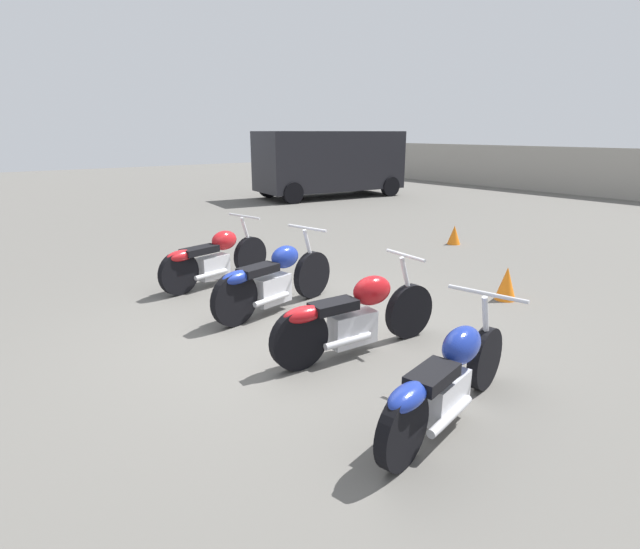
{
  "coord_description": "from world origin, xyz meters",
  "views": [
    {
      "loc": [
        4.47,
        -3.03,
        2.26
      ],
      "look_at": [
        0.0,
        0.36,
        0.65
      ],
      "focal_mm": 28.0,
      "sensor_mm": 36.0,
      "label": 1
    }
  ],
  "objects_px": {
    "traffic_cone_far": "(506,283)",
    "motorcycle_slot_1": "(274,280)",
    "motorcycle_slot_3": "(448,379)",
    "motorcycle_slot_2": "(355,316)",
    "parked_van": "(330,161)",
    "traffic_cone_near": "(454,235)",
    "motorcycle_slot_0": "(214,258)"
  },
  "relations": [
    {
      "from": "traffic_cone_near",
      "to": "motorcycle_slot_3",
      "type": "bearing_deg",
      "value": -52.25
    },
    {
      "from": "motorcycle_slot_1",
      "to": "motorcycle_slot_2",
      "type": "relative_size",
      "value": 0.98
    },
    {
      "from": "motorcycle_slot_1",
      "to": "motorcycle_slot_2",
      "type": "height_order",
      "value": "motorcycle_slot_1"
    },
    {
      "from": "motorcycle_slot_2",
      "to": "traffic_cone_near",
      "type": "distance_m",
      "value": 5.87
    },
    {
      "from": "motorcycle_slot_3",
      "to": "motorcycle_slot_1",
      "type": "bearing_deg",
      "value": 160.75
    },
    {
      "from": "motorcycle_slot_1",
      "to": "traffic_cone_far",
      "type": "relative_size",
      "value": 4.36
    },
    {
      "from": "motorcycle_slot_1",
      "to": "traffic_cone_far",
      "type": "height_order",
      "value": "motorcycle_slot_1"
    },
    {
      "from": "motorcycle_slot_0",
      "to": "traffic_cone_near",
      "type": "xyz_separation_m",
      "value": [
        0.37,
        5.24,
        -0.22
      ]
    },
    {
      "from": "motorcycle_slot_3",
      "to": "parked_van",
      "type": "xyz_separation_m",
      "value": [
        -11.99,
        8.29,
        0.87
      ]
    },
    {
      "from": "parked_van",
      "to": "traffic_cone_near",
      "type": "bearing_deg",
      "value": -13.08
    },
    {
      "from": "motorcycle_slot_2",
      "to": "motorcycle_slot_0",
      "type": "bearing_deg",
      "value": -174.55
    },
    {
      "from": "traffic_cone_far",
      "to": "motorcycle_slot_1",
      "type": "bearing_deg",
      "value": -118.87
    },
    {
      "from": "motorcycle_slot_2",
      "to": "parked_van",
      "type": "xyz_separation_m",
      "value": [
        -10.53,
        7.98,
        0.84
      ]
    },
    {
      "from": "parked_van",
      "to": "traffic_cone_near",
      "type": "distance_m",
      "value": 8.32
    },
    {
      "from": "parked_van",
      "to": "motorcycle_slot_3",
      "type": "bearing_deg",
      "value": -27.75
    },
    {
      "from": "parked_van",
      "to": "traffic_cone_near",
      "type": "xyz_separation_m",
      "value": [
        7.75,
        -2.82,
        -1.07
      ]
    },
    {
      "from": "motorcycle_slot_1",
      "to": "motorcycle_slot_2",
      "type": "bearing_deg",
      "value": -12.66
    },
    {
      "from": "traffic_cone_far",
      "to": "parked_van",
      "type": "bearing_deg",
      "value": 153.82
    },
    {
      "from": "motorcycle_slot_1",
      "to": "motorcycle_slot_3",
      "type": "distance_m",
      "value": 3.07
    },
    {
      "from": "motorcycle_slot_2",
      "to": "traffic_cone_near",
      "type": "relative_size",
      "value": 5.3
    },
    {
      "from": "motorcycle_slot_2",
      "to": "traffic_cone_far",
      "type": "height_order",
      "value": "motorcycle_slot_2"
    },
    {
      "from": "parked_van",
      "to": "traffic_cone_far",
      "type": "distance_m",
      "value": 11.73
    },
    {
      "from": "motorcycle_slot_0",
      "to": "motorcycle_slot_2",
      "type": "distance_m",
      "value": 3.15
    },
    {
      "from": "motorcycle_slot_1",
      "to": "motorcycle_slot_3",
      "type": "xyz_separation_m",
      "value": [
        3.06,
        -0.32,
        -0.03
      ]
    },
    {
      "from": "parked_van",
      "to": "motorcycle_slot_0",
      "type": "bearing_deg",
      "value": -40.63
    },
    {
      "from": "motorcycle_slot_3",
      "to": "traffic_cone_far",
      "type": "height_order",
      "value": "motorcycle_slot_3"
    },
    {
      "from": "motorcycle_slot_3",
      "to": "traffic_cone_near",
      "type": "distance_m",
      "value": 6.92
    },
    {
      "from": "motorcycle_slot_0",
      "to": "parked_van",
      "type": "distance_m",
      "value": 10.96
    },
    {
      "from": "motorcycle_slot_2",
      "to": "parked_van",
      "type": "distance_m",
      "value": 13.24
    },
    {
      "from": "motorcycle_slot_3",
      "to": "parked_van",
      "type": "height_order",
      "value": "parked_van"
    },
    {
      "from": "motorcycle_slot_2",
      "to": "motorcycle_slot_3",
      "type": "bearing_deg",
      "value": -8.01
    },
    {
      "from": "motorcycle_slot_0",
      "to": "traffic_cone_near",
      "type": "bearing_deg",
      "value": 73.05
    }
  ]
}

